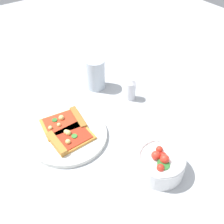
# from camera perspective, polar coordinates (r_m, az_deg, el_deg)

# --- Properties ---
(ground_plane) EXTENTS (2.40, 2.40, 0.00)m
(ground_plane) POSITION_cam_1_polar(r_m,az_deg,el_deg) (0.80, -6.01, -5.03)
(ground_plane) COLOR #B2B7BC
(ground_plane) RESTS_ON ground
(plate) EXTENTS (0.23, 0.23, 0.01)m
(plate) POSITION_cam_1_polar(r_m,az_deg,el_deg) (0.80, -9.55, -5.03)
(plate) COLOR silver
(plate) RESTS_ON ground_plane
(pizza_slice_near) EXTENTS (0.09, 0.12, 0.02)m
(pizza_slice_near) POSITION_cam_1_polar(r_m,az_deg,el_deg) (0.77, -9.43, -5.86)
(pizza_slice_near) COLOR gold
(pizza_slice_near) RESTS_ON plate
(pizza_slice_far) EXTENTS (0.11, 0.14, 0.02)m
(pizza_slice_far) POSITION_cam_1_polar(r_m,az_deg,el_deg) (0.82, -10.15, -2.23)
(pizza_slice_far) COLOR gold
(pizza_slice_far) RESTS_ON plate
(salad_bowl) EXTENTS (0.13, 0.13, 0.08)m
(salad_bowl) POSITION_cam_1_polar(r_m,az_deg,el_deg) (0.70, 10.52, -10.91)
(salad_bowl) COLOR white
(salad_bowl) RESTS_ON ground_plane
(soda_glass) EXTENTS (0.07, 0.07, 0.11)m
(soda_glass) POSITION_cam_1_polar(r_m,az_deg,el_deg) (0.95, -3.61, 8.18)
(soda_glass) COLOR silver
(soda_glass) RESTS_ON ground_plane
(pepper_shaker) EXTENTS (0.03, 0.03, 0.08)m
(pepper_shaker) POSITION_cam_1_polar(r_m,az_deg,el_deg) (0.90, 4.15, 4.94)
(pepper_shaker) COLOR silver
(pepper_shaker) RESTS_ON ground_plane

